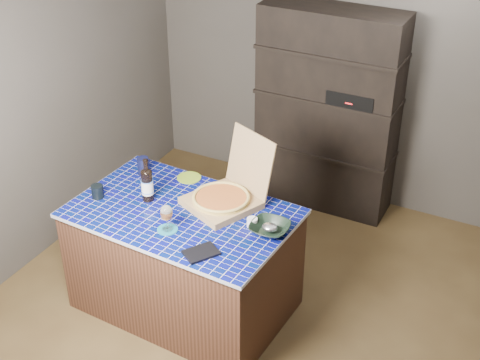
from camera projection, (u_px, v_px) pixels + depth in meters
The scene contains 14 objects.
room at pixel (247, 151), 4.40m from camera, with size 3.50×3.50×3.50m.
shelving_unit at pixel (328, 111), 5.74m from camera, with size 1.20×0.41×1.80m.
kitchen_island at pixel (184, 260), 4.76m from camera, with size 1.55×1.03×0.82m.
pizza_box at pixel (224, 196), 4.59m from camera, with size 0.60×0.65×0.47m.
mead_bottle at pixel (147, 184), 4.61m from camera, with size 0.09×0.09×0.32m.
teal_trivet at pixel (168, 230), 4.36m from camera, with size 0.14×0.14×0.01m, color #17677C.
wine_glass at pixel (166, 213), 4.30m from camera, with size 0.08×0.08×0.18m.
tumbler at pixel (97, 191), 4.68m from camera, with size 0.09×0.09×0.10m, color black.
dvd_case at pixel (201, 253), 4.14m from camera, with size 0.15×0.21×0.02m, color black.
bowl at pixel (270, 228), 4.32m from camera, with size 0.26×0.26×0.06m, color black.
foil_contents at pixel (270, 227), 4.32m from camera, with size 0.11×0.09×0.05m, color #A9A9B4.
white_jar at pixel (252, 222), 4.38m from camera, with size 0.07×0.07×0.06m, color silver.
navy_cup at pixel (143, 166), 4.95m from camera, with size 0.09×0.09×0.13m, color black.
green_trivet at pixel (189, 178), 4.93m from camera, with size 0.18×0.18×0.01m, color olive.
Camera 1 is at (1.74, -3.46, 3.35)m, focal length 50.00 mm.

